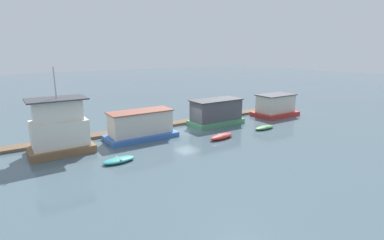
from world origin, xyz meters
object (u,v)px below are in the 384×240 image
at_px(houseboat_blue, 141,126).
at_px(dinghy_green, 264,127).
at_px(mooring_post_near_left, 205,114).
at_px(houseboat_red, 275,106).
at_px(dinghy_teal, 119,160).
at_px(houseboat_brown, 59,130).
at_px(houseboat_green, 216,112).
at_px(dinghy_red, 221,136).

bearing_deg(houseboat_blue, dinghy_green, -19.04).
bearing_deg(houseboat_blue, mooring_post_near_left, 11.25).
bearing_deg(houseboat_red, houseboat_blue, 179.15).
bearing_deg(dinghy_green, dinghy_teal, -177.71).
xyz_separation_m(houseboat_brown, houseboat_green, (18.41, 0.59, -0.66)).
xyz_separation_m(dinghy_green, mooring_post_near_left, (-3.94, 6.65, 0.90)).
relative_size(houseboat_brown, houseboat_green, 1.15).
relative_size(dinghy_teal, mooring_post_near_left, 1.30).
relative_size(houseboat_brown, dinghy_red, 2.38).
relative_size(houseboat_green, dinghy_teal, 2.38).
relative_size(houseboat_blue, houseboat_red, 1.22).
height_order(houseboat_red, dinghy_teal, houseboat_red).
height_order(houseboat_brown, dinghy_teal, houseboat_brown).
relative_size(houseboat_brown, houseboat_blue, 1.04).
height_order(houseboat_blue, houseboat_red, houseboat_red).
bearing_deg(dinghy_teal, houseboat_green, 21.49).
height_order(houseboat_green, dinghy_green, houseboat_green).
distance_m(dinghy_red, dinghy_green, 6.72).
bearing_deg(dinghy_teal, houseboat_red, 11.65).
bearing_deg(houseboat_green, dinghy_teal, -158.51).
bearing_deg(mooring_post_near_left, dinghy_green, -59.40).
bearing_deg(dinghy_teal, houseboat_brown, 123.89).
height_order(dinghy_red, dinghy_green, dinghy_red).
xyz_separation_m(houseboat_blue, houseboat_red, (20.46, -0.30, 0.02)).
bearing_deg(houseboat_green, houseboat_blue, -177.73).
distance_m(houseboat_green, houseboat_red, 10.08).
bearing_deg(houseboat_red, houseboat_green, 175.93).
height_order(houseboat_brown, mooring_post_near_left, houseboat_brown).
xyz_separation_m(houseboat_brown, houseboat_blue, (8.00, 0.18, -0.80)).
bearing_deg(dinghy_teal, dinghy_green, 2.29).
relative_size(dinghy_teal, dinghy_green, 0.98).
relative_size(dinghy_red, dinghy_green, 1.12).
distance_m(dinghy_red, mooring_post_near_left, 7.50).
relative_size(houseboat_green, dinghy_red, 2.08).
height_order(houseboat_brown, houseboat_green, houseboat_brown).
height_order(dinghy_teal, dinghy_red, dinghy_red).
xyz_separation_m(houseboat_brown, mooring_post_near_left, (17.73, 2.12, -1.08)).
bearing_deg(houseboat_brown, houseboat_green, 1.85).
height_order(dinghy_red, mooring_post_near_left, mooring_post_near_left).
bearing_deg(houseboat_brown, dinghy_green, -11.82).
distance_m(dinghy_green, mooring_post_near_left, 7.78).
xyz_separation_m(houseboat_green, dinghy_teal, (-14.87, -5.85, -1.31)).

